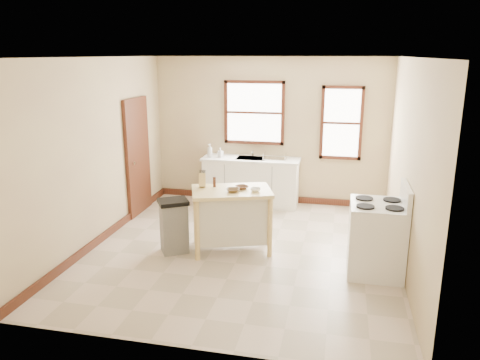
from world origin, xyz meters
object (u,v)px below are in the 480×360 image
(knife_block, at_px, (202,180))
(bowl_b, at_px, (242,187))
(pepper_grinder, at_px, (214,182))
(bowl_c, at_px, (255,190))
(kitchen_island, at_px, (232,220))
(gas_stove, at_px, (377,229))
(soap_bottle_b, at_px, (220,153))
(bowl_a, at_px, (233,190))
(soap_bottle_a, at_px, (210,151))
(dish_rack, at_px, (275,156))
(trash_bin, at_px, (174,226))

(knife_block, height_order, bowl_b, knife_block)
(pepper_grinder, height_order, bowl_c, pepper_grinder)
(kitchen_island, xyz_separation_m, gas_stove, (2.04, -0.32, 0.15))
(bowl_c, bearing_deg, pepper_grinder, 171.56)
(bowl_c, bearing_deg, soap_bottle_b, 116.58)
(bowl_a, height_order, gas_stove, gas_stove)
(soap_bottle_b, xyz_separation_m, knife_block, (0.28, -2.11, 0.02))
(soap_bottle_a, distance_m, pepper_grinder, 2.14)
(kitchen_island, relative_size, bowl_a, 5.96)
(knife_block, bearing_deg, dish_rack, 54.34)
(dish_rack, relative_size, knife_block, 2.14)
(soap_bottle_a, relative_size, dish_rack, 0.60)
(dish_rack, relative_size, trash_bin, 0.53)
(dish_rack, xyz_separation_m, gas_stove, (1.73, -2.54, -0.36))
(soap_bottle_a, xyz_separation_m, soap_bottle_b, (0.20, 0.04, -0.04))
(soap_bottle_a, relative_size, trash_bin, 0.32)
(soap_bottle_a, bearing_deg, gas_stove, -16.78)
(kitchen_island, relative_size, trash_bin, 1.42)
(dish_rack, distance_m, knife_block, 2.31)
(soap_bottle_b, height_order, bowl_b, soap_bottle_b)
(soap_bottle_b, distance_m, gas_stove, 3.74)
(bowl_c, bearing_deg, kitchen_island, 179.10)
(soap_bottle_b, xyz_separation_m, pepper_grinder, (0.45, -2.07, -0.00))
(bowl_a, bearing_deg, bowl_b, 63.09)
(soap_bottle_b, relative_size, trash_bin, 0.23)
(gas_stove, bearing_deg, knife_block, 171.67)
(soap_bottle_b, bearing_deg, bowl_a, -48.94)
(trash_bin, bearing_deg, bowl_a, -21.20)
(soap_bottle_a, xyz_separation_m, knife_block, (0.48, -2.08, -0.02))
(dish_rack, xyz_separation_m, kitchen_island, (-0.32, -2.23, -0.51))
(soap_bottle_b, bearing_deg, soap_bottle_a, -147.04)
(soap_bottle_a, bearing_deg, bowl_c, -36.31)
(pepper_grinder, distance_m, trash_bin, 0.88)
(soap_bottle_a, relative_size, knife_block, 1.29)
(kitchen_island, bearing_deg, bowl_c, -19.93)
(soap_bottle_a, bearing_deg, bowl_a, -43.72)
(kitchen_island, distance_m, pepper_grinder, 0.62)
(soap_bottle_a, bearing_deg, bowl_b, -39.77)
(soap_bottle_a, bearing_deg, kitchen_island, -43.75)
(knife_block, bearing_deg, pepper_grinder, -2.95)
(soap_bottle_b, height_order, kitchen_island, soap_bottle_b)
(kitchen_island, distance_m, gas_stove, 2.07)
(soap_bottle_a, distance_m, bowl_c, 2.49)
(bowl_a, relative_size, bowl_c, 1.27)
(trash_bin, bearing_deg, gas_stove, -33.02)
(soap_bottle_b, height_order, pepper_grinder, soap_bottle_b)
(soap_bottle_b, bearing_deg, bowl_c, -41.28)
(pepper_grinder, xyz_separation_m, bowl_b, (0.42, -0.00, -0.05))
(trash_bin, bearing_deg, knife_block, 8.98)
(dish_rack, height_order, knife_block, knife_block)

